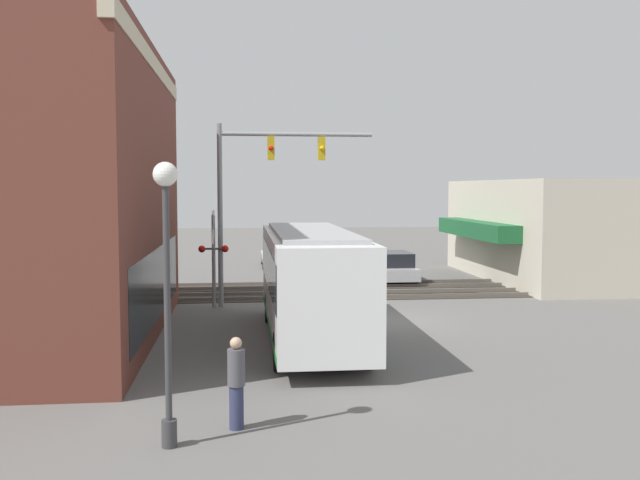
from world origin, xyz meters
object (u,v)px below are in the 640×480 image
city_bus (310,280)px  parked_car_silver (393,268)px  streetlamp (167,279)px  crossing_signal (214,249)px  pedestrian_near_bus (356,293)px  parked_car_white (277,256)px  pedestrian_by_lamp (236,382)px

city_bus → parked_car_silver: city_bus is taller
city_bus → streetlamp: (-8.69, 3.39, 1.18)m
crossing_signal → parked_car_silver: size_ratio=0.84×
pedestrian_near_bus → parked_car_white: bearing=6.6°
streetlamp → parked_car_silver: streetlamp is taller
crossing_signal → parked_car_silver: bearing=-52.0°
city_bus → crossing_signal: (6.58, 3.18, 0.42)m
streetlamp → city_bus: bearing=-21.3°
pedestrian_by_lamp → crossing_signal: bearing=3.9°
city_bus → parked_car_silver: 14.39m
parked_car_silver → parked_car_white: bearing=35.8°
parked_car_silver → pedestrian_by_lamp: pedestrian_by_lamp is taller
streetlamp → pedestrian_near_bus: streetlamp is taller
parked_car_white → pedestrian_by_lamp: bearing=175.6°
pedestrian_near_bus → parked_car_silver: bearing=-19.6°
crossing_signal → parked_car_silver: 11.01m
crossing_signal → pedestrian_by_lamp: bearing=-176.1°
crossing_signal → pedestrian_by_lamp: (-14.43, -0.99, -1.37)m
parked_car_silver → parked_car_white: 9.24m
parked_car_white → pedestrian_near_bus: bearing=-173.4°
parked_car_white → pedestrian_by_lamp: size_ratio=2.52×
crossing_signal → parked_car_white: (14.20, -3.18, -1.63)m
parked_car_silver → pedestrian_near_bus: pedestrian_near_bus is taller
city_bus → streetlamp: size_ratio=2.07×
city_bus → pedestrian_by_lamp: bearing=164.4°
city_bus → pedestrian_near_bus: (3.68, -1.99, -0.99)m
parked_car_silver → pedestrian_by_lamp: (-21.14, 7.59, 0.23)m
streetlamp → parked_car_white: bearing=-6.6°
city_bus → pedestrian_near_bus: size_ratio=6.14×
streetlamp → pedestrian_by_lamp: streetlamp is taller
streetlamp → parked_car_white: size_ratio=1.13×
city_bus → parked_car_white: 20.81m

